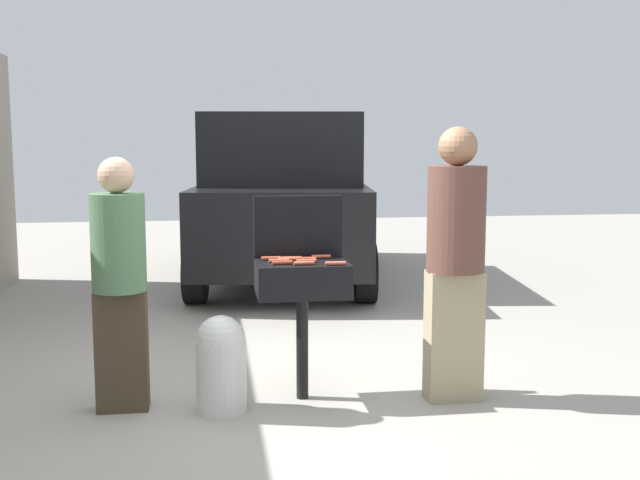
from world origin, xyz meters
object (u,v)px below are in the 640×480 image
Objects in this scene: person_right at (455,254)px; person_left at (119,275)px; parked_minivan at (284,197)px; hot_dog_8 at (279,261)px; hot_dog_4 at (304,263)px; hot_dog_3 at (321,257)px; bbq_grill at (302,284)px; hot_dog_5 at (292,258)px; propane_tank at (221,361)px; hot_dog_0 at (288,259)px; hot_dog_7 at (271,258)px; hot_dog_1 at (335,263)px; hot_dog_6 at (306,261)px; hot_dog_2 at (282,263)px; hot_dog_9 at (306,259)px.

person_left is at bearing -8.66° from person_right.
parked_minivan reaches higher than person_right.
hot_dog_4 is at bearing -39.70° from hot_dog_8.
hot_dog_4 is (-0.15, -0.26, 0.00)m from hot_dog_3.
hot_dog_5 is at bearing 122.51° from bbq_grill.
propane_tank is at bearing -152.34° from hot_dog_5.
hot_dog_7 is (-0.10, 0.06, 0.00)m from hot_dog_0.
hot_dog_1 and hot_dog_6 have the same top height.
hot_dog_0 is 1.10m from person_right.
hot_dog_5 is (-0.06, 0.09, 0.16)m from bbq_grill.
person_right reaches higher than hot_dog_8.
parked_minivan reaches higher than hot_dog_8.
hot_dog_6 is 0.08× the size of person_left.
hot_dog_6 is 1.19m from person_left.
person_left reaches higher than hot_dog_7.
hot_dog_4 and hot_dog_8 have the same top height.
hot_dog_3 is 0.33m from hot_dog_8.
hot_dog_4 is at bearing -90.92° from bbq_grill.
bbq_grill is 0.20m from hot_dog_4.
hot_dog_1 is 0.96m from propane_tank.
hot_dog_7 is 0.08× the size of person_left.
hot_dog_2 is 1.00× the size of hot_dog_3.
hot_dog_4 is 0.03× the size of parked_minivan.
hot_dog_5 and hot_dog_6 have the same top height.
hot_dog_9 is 1.20m from person_left.
hot_dog_4 and hot_dog_6 have the same top height.
hot_dog_2 is 1.00× the size of hot_dog_8.
hot_dog_8 is at bearing -140.46° from hot_dog_0.
hot_dog_3 is at bearing 60.24° from hot_dog_4.
hot_dog_1 is (0.28, -0.21, 0.00)m from hot_dog_0.
person_left reaches higher than hot_dog_3.
hot_dog_4 is 4.66m from parked_minivan.
hot_dog_2 is at bearing 91.29° from parked_minivan.
hot_dog_4 is 0.18m from hot_dog_9.
propane_tank is at bearing -154.95° from hot_dog_0.
parked_minivan is (0.31, 4.56, 0.09)m from hot_dog_6.
hot_dog_1 is 1.00× the size of hot_dog_5.
hot_dog_0 and hot_dog_8 have the same top height.
hot_dog_0 and hot_dog_6 have the same top height.
person_right is (0.99, -0.04, 0.04)m from hot_dog_4.
person_left is at bearing -170.67° from hot_dog_7.
hot_dog_0 is 0.05m from hot_dog_5.
hot_dog_0 is at bearing 142.98° from hot_dog_1.
hot_dog_8 is at bearing -13.71° from person_right.
hot_dog_0 is 0.79m from propane_tank.
hot_dog_0 and hot_dog_2 have the same top height.
person_left is (-0.62, 0.11, 0.55)m from propane_tank.
parked_minivan is (0.42, 4.47, 0.09)m from hot_dog_0.
hot_dog_4 is 1.00× the size of hot_dog_7.
person_right reaches higher than hot_dog_0.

